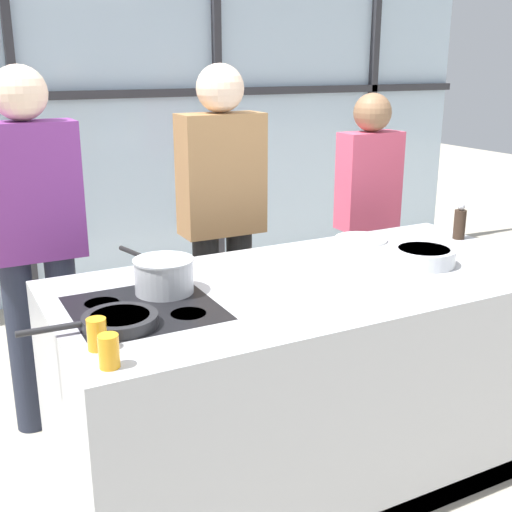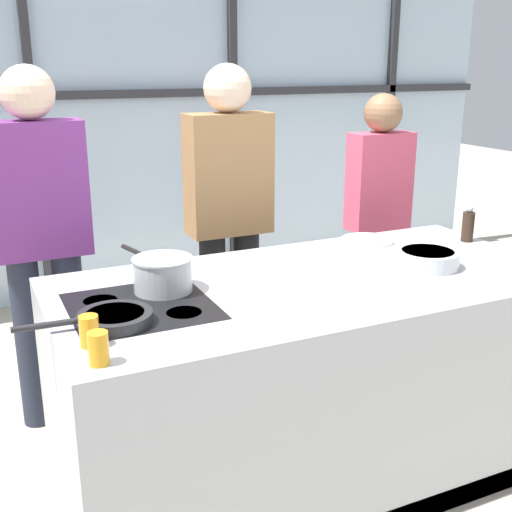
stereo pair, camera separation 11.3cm
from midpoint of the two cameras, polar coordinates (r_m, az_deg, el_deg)
ground_plane at (r=3.11m, az=5.82°, el=-18.00°), size 18.00×18.00×0.00m
back_window_wall at (r=5.07m, az=-9.81°, el=12.51°), size 6.40×0.10×2.80m
demo_island at (r=2.87m, az=6.09°, el=-10.61°), size 2.16×1.03×0.90m
spectator_far_left at (r=3.20m, az=-17.63°, el=2.24°), size 0.45×0.25×1.76m
spectator_center_left at (r=3.45m, az=-1.48°, el=4.13°), size 0.45×0.25×1.77m
spectator_center_right at (r=3.95m, az=11.59°, el=4.18°), size 0.38×0.22×1.60m
frying_pan at (r=2.26m, az=-11.20°, el=-5.43°), size 0.47×0.26×0.04m
saucepan at (r=2.54m, az=-7.05°, el=-1.54°), size 0.24×0.43×0.14m
white_plate at (r=3.28m, az=10.83°, el=1.37°), size 0.26×0.26×0.01m
mixing_bowl at (r=2.94m, az=16.06°, el=-0.18°), size 0.28×0.28×0.07m
pepper_grinder at (r=3.40m, az=19.24°, el=2.58°), size 0.06×0.06×0.18m
juice_glass_near at (r=1.97m, az=-12.23°, el=-8.04°), size 0.06×0.06×0.10m
juice_glass_far at (r=2.10m, az=-13.11°, el=-6.54°), size 0.06×0.06×0.10m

